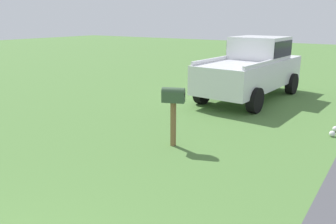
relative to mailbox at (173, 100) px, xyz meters
name	(u,v)px	position (x,y,z in m)	size (l,w,h in m)	color
mailbox	(173,100)	(0.00, 0.00, 0.00)	(0.37, 0.52, 1.30)	brown
pickup_truck	(253,66)	(5.46, 0.31, 0.06)	(5.08, 2.30, 2.09)	silver
litter_bag_near_hydrant	(332,134)	(2.62, -2.78, -0.97)	(0.14, 0.14, 0.14)	silver
litter_bag_by_mailbox	(335,129)	(3.05, -2.79, -0.97)	(0.14, 0.14, 0.14)	silver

